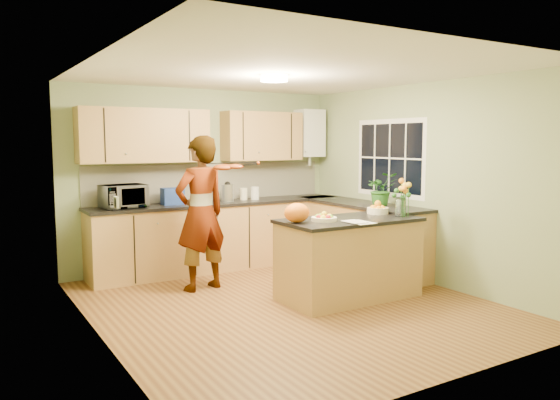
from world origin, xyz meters
TOP-DOWN VIEW (x-y plane):
  - floor at (0.00, 0.00)m, footprint 4.50×4.50m
  - ceiling at (0.00, 0.00)m, footprint 4.00×4.50m
  - wall_back at (0.00, 2.25)m, footprint 4.00×0.02m
  - wall_front at (0.00, -2.25)m, footprint 4.00×0.02m
  - wall_left at (-2.00, 0.00)m, footprint 0.02×4.50m
  - wall_right at (2.00, 0.00)m, footprint 0.02×4.50m
  - back_counter at (0.10, 1.95)m, footprint 3.64×0.62m
  - right_counter at (1.70, 0.85)m, footprint 0.62×2.24m
  - splashback at (0.10, 2.23)m, footprint 3.60×0.02m
  - upper_cabinets at (-0.18, 2.08)m, footprint 3.20×0.34m
  - boiler at (1.70, 2.09)m, footprint 0.40×0.30m
  - window_right at (1.99, 0.60)m, footprint 0.01×1.30m
  - light_switch at (-1.99, -0.60)m, footprint 0.02×0.09m
  - ceiling_lamp at (0.00, 0.30)m, footprint 0.30×0.30m
  - peninsula_island at (0.73, -0.13)m, footprint 1.59×0.81m
  - fruit_dish at (0.38, -0.13)m, footprint 0.28×0.28m
  - orange_bowl at (1.28, 0.02)m, footprint 0.25×0.25m
  - flower_vase at (1.33, -0.31)m, footprint 0.27×0.27m
  - orange_bag at (0.05, -0.08)m, footprint 0.31×0.27m
  - papers at (0.63, -0.43)m, footprint 0.23×0.31m
  - violinist at (-0.57, 1.06)m, footprint 0.74×0.56m
  - violin at (-0.37, 0.84)m, footprint 0.59×0.52m
  - microwave at (-1.24, 1.93)m, footprint 0.58×0.43m
  - blue_box at (-0.58, 1.97)m, footprint 0.28×0.21m
  - kettle at (0.21, 1.93)m, footprint 0.17×0.17m
  - jar_cream at (0.50, 2.00)m, footprint 0.12×0.12m
  - jar_white at (0.65, 1.94)m, footprint 0.15×0.15m
  - potted_plant at (1.70, 0.43)m, footprint 0.50×0.47m

SIDE VIEW (x-z plane):
  - floor at x=0.00m, z-range 0.00..0.00m
  - peninsula_island at x=0.73m, z-range 0.00..0.91m
  - back_counter at x=0.10m, z-range 0.00..0.94m
  - right_counter at x=1.70m, z-range 0.00..0.94m
  - papers at x=0.63m, z-range 0.91..0.92m
  - violinist at x=-0.57m, z-range 0.00..1.84m
  - fruit_dish at x=0.38m, z-range 0.90..1.00m
  - orange_bowl at x=1.28m, z-range 0.90..1.05m
  - orange_bag at x=0.05m, z-range 0.91..1.12m
  - jar_cream at x=0.50m, z-range 0.94..1.11m
  - jar_white at x=0.65m, z-range 0.94..1.12m
  - blue_box at x=-0.58m, z-range 0.94..1.16m
  - kettle at x=0.21m, z-range 0.91..1.23m
  - microwave at x=-1.24m, z-range 0.94..1.23m
  - potted_plant at x=1.70m, z-range 0.94..1.38m
  - splashback at x=0.10m, z-range 0.94..1.46m
  - flower_vase at x=1.33m, z-range 0.99..1.48m
  - wall_back at x=0.00m, z-range 0.00..2.50m
  - wall_front at x=0.00m, z-range 0.00..2.50m
  - wall_left at x=-2.00m, z-range 0.00..2.50m
  - wall_right at x=2.00m, z-range 0.00..2.50m
  - light_switch at x=-1.99m, z-range 1.26..1.34m
  - violin at x=-0.37m, z-range 1.40..1.55m
  - window_right at x=1.99m, z-range 1.02..2.08m
  - upper_cabinets at x=-0.18m, z-range 1.50..2.20m
  - boiler at x=1.70m, z-range 1.47..2.33m
  - ceiling_lamp at x=0.00m, z-range 2.43..2.50m
  - ceiling at x=0.00m, z-range 2.49..2.51m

